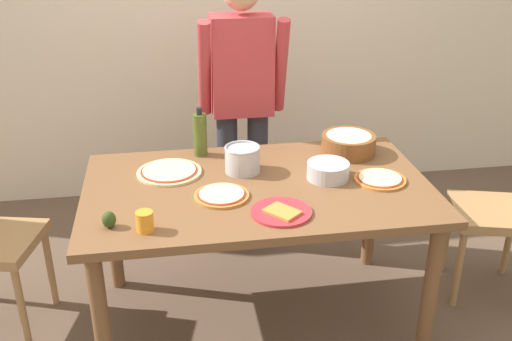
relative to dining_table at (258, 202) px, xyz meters
The scene contains 15 objects.
ground 0.67m from the dining_table, ahead, with size 8.00×8.00×0.00m, color brown.
wall_back 1.72m from the dining_table, 90.00° to the left, with size 5.60×0.10×2.60m, color beige.
dining_table is the anchor object (origin of this frame).
person_cook 0.80m from the dining_table, 87.47° to the left, with size 0.49×0.25×1.62m.
chair_wooden_right 1.33m from the dining_table, ahead, with size 0.49×0.49×0.95m.
pizza_raw_on_board 0.46m from the dining_table, 154.56° to the left, with size 0.31×0.31×0.02m.
pizza_cooked_on_tray 0.23m from the dining_table, 151.87° to the right, with size 0.25×0.25×0.02m.
pizza_second_cooked 0.58m from the dining_table, ahead, with size 0.24×0.24×0.02m.
plate_with_slice 0.31m from the dining_table, 79.26° to the right, with size 0.26×0.26×0.02m.
popcorn_bowl 0.62m from the dining_table, 29.46° to the left, with size 0.28×0.28×0.11m.
mixing_bowl_steel 0.36m from the dining_table, ahead, with size 0.20×0.20×0.08m.
olive_oil_bottle 0.50m from the dining_table, 120.68° to the left, with size 0.07×0.07×0.26m.
steel_pot 0.23m from the dining_table, 106.94° to the left, with size 0.17×0.17×0.13m.
cup_orange 0.63m from the dining_table, 146.24° to the right, with size 0.07×0.07×0.09m, color orange.
avocado 0.72m from the dining_table, 156.09° to the right, with size 0.06×0.06×0.07m, color #2D4219.
Camera 1 is at (-0.40, -2.44, 1.97)m, focal length 41.74 mm.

